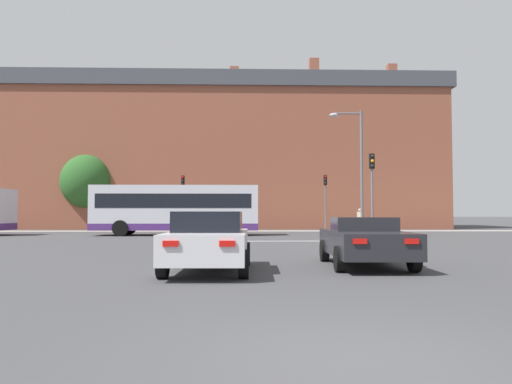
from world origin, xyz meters
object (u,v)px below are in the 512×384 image
object	(u,v)px
traffic_light_far_right	(325,194)
traffic_light_far_left	(183,194)
traffic_light_near_right	(372,182)
street_lamp_junction	(356,161)
pedestrian_waiting	(222,219)
pedestrian_walking_east	(360,218)
car_saloon_left	(209,241)
bus_crossing_lead	(176,209)
car_roadster_right	(365,241)

from	to	relation	value
traffic_light_far_right	traffic_light_far_left	distance (m)	11.37
traffic_light_far_left	traffic_light_near_right	bearing A→B (deg)	-49.47
street_lamp_junction	pedestrian_waiting	xyz separation A→B (m)	(-8.29, 12.22, -3.53)
traffic_light_far_left	pedestrian_walking_east	xyz separation A→B (m)	(14.09, 0.28, -1.88)
car_saloon_left	street_lamp_junction	world-z (taller)	street_lamp_junction
car_saloon_left	pedestrian_walking_east	distance (m)	29.13
bus_crossing_lead	street_lamp_junction	size ratio (longest dim) A/B	1.44
traffic_light_near_right	street_lamp_junction	world-z (taller)	street_lamp_junction
car_roadster_right	pedestrian_walking_east	distance (m)	26.86
traffic_light_far_right	traffic_light_near_right	world-z (taller)	traffic_light_near_right
street_lamp_junction	bus_crossing_lead	bearing A→B (deg)	160.14
traffic_light_far_left	car_saloon_left	bearing A→B (deg)	-81.88
bus_crossing_lead	traffic_light_far_right	xyz separation A→B (m)	(11.00, 7.22, 1.29)
traffic_light_far_right	traffic_light_far_left	world-z (taller)	traffic_light_far_right
car_roadster_right	street_lamp_junction	world-z (taller)	street_lamp_junction
car_roadster_right	pedestrian_waiting	bearing A→B (deg)	102.02
car_roadster_right	street_lamp_junction	xyz separation A→B (m)	(3.31, 15.17, 3.80)
street_lamp_junction	car_saloon_left	bearing A→B (deg)	-114.54
street_lamp_junction	traffic_light_far_left	bearing A→B (deg)	136.53
car_saloon_left	bus_crossing_lead	xyz separation A→B (m)	(-3.49, 20.24, 0.97)
car_saloon_left	traffic_light_near_right	bearing A→B (deg)	62.14
traffic_light_far_right	pedestrian_waiting	world-z (taller)	traffic_light_far_right
traffic_light_far_right	bus_crossing_lead	bearing A→B (deg)	-146.70
car_saloon_left	traffic_light_far_right	size ratio (longest dim) A/B	0.99
bus_crossing_lead	pedestrian_waiting	bearing A→B (deg)	-17.69
street_lamp_junction	pedestrian_waiting	world-z (taller)	street_lamp_junction
car_saloon_left	bus_crossing_lead	bearing A→B (deg)	101.29
car_roadster_right	traffic_light_far_left	size ratio (longest dim) A/B	1.02
car_roadster_right	bus_crossing_lead	xyz separation A→B (m)	(-7.62, 19.12, 1.05)
pedestrian_waiting	traffic_light_near_right	bearing A→B (deg)	47.19
traffic_light_far_left	pedestrian_waiting	size ratio (longest dim) A/B	2.71
car_roadster_right	traffic_light_far_left	world-z (taller)	traffic_light_far_left
traffic_light_far_right	traffic_light_near_right	xyz separation A→B (m)	(0.13, -13.89, 0.03)
car_saloon_left	street_lamp_junction	xyz separation A→B (m)	(7.44, 16.29, 3.72)
traffic_light_far_right	pedestrian_walking_east	size ratio (longest dim) A/B	2.49
car_saloon_left	traffic_light_far_right	bearing A→B (deg)	76.21
car_saloon_left	traffic_light_far_left	distance (m)	27.35
car_roadster_right	pedestrian_walking_east	xyz separation A→B (m)	(6.10, 26.16, 0.39)
bus_crossing_lead	traffic_light_far_right	distance (m)	13.22
car_saloon_left	pedestrian_waiting	distance (m)	28.52
bus_crossing_lead	traffic_light_near_right	bearing A→B (deg)	-120.97
car_saloon_left	car_roadster_right	distance (m)	4.28
traffic_light_far_right	car_roadster_right	bearing A→B (deg)	-97.30
car_roadster_right	traffic_light_far_right	world-z (taller)	traffic_light_far_right
traffic_light_far_left	traffic_light_near_right	xyz separation A→B (m)	(11.48, -13.43, 0.10)
traffic_light_near_right	pedestrian_walking_east	world-z (taller)	traffic_light_near_right
car_saloon_left	street_lamp_junction	bearing A→B (deg)	66.96
traffic_light_near_right	pedestrian_walking_east	distance (m)	14.09
bus_crossing_lead	car_roadster_right	bearing A→B (deg)	-158.27
bus_crossing_lead	pedestrian_waiting	size ratio (longest dim) A/B	6.55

